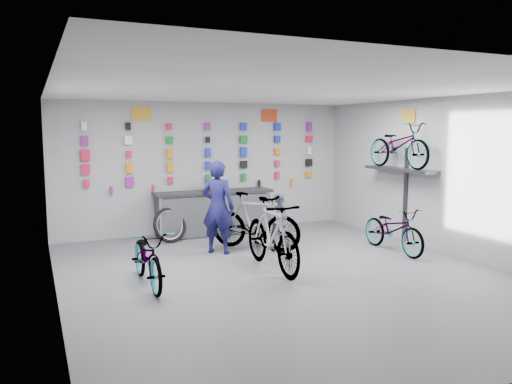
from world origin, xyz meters
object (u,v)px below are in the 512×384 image
bike_center (272,235)px  customer (280,221)px  bike_service (255,221)px  counter (214,213)px  bike_right (394,229)px  clerk (218,207)px  bike_left (148,257)px

bike_center → customer: bearing=59.1°
bike_service → customer: bearing=-46.5°
counter → bike_center: 3.18m
customer → bike_right: bearing=-9.5°
bike_center → bike_right: bike_center is taller
counter → bike_service: 1.73m
clerk → customer: (1.31, -0.08, -0.35)m
bike_right → bike_left: bearing=-177.7°
bike_left → customer: customer is taller
counter → clerk: bearing=-107.0°
bike_right → bike_service: (-2.39, 1.28, 0.12)m
customer → clerk: bearing=-159.0°
bike_center → bike_right: (2.74, 0.19, -0.16)m
bike_left → clerk: clerk is taller
bike_left → bike_service: bearing=30.1°
bike_service → clerk: clerk is taller
bike_left → clerk: (1.67, 1.49, 0.45)m
bike_center → customer: bike_center is taller
counter → bike_left: bearing=-124.7°
bike_right → clerk: size_ratio=0.96×
bike_left → bike_service: bike_service is taller
bike_center → bike_right: bearing=5.0°
bike_service → clerk: bearing=135.4°
bike_left → bike_service: size_ratio=0.89×
counter → bike_right: size_ratio=1.57×
bike_service → customer: bike_service is taller
bike_center → counter: bearing=89.4°
bike_right → clerk: clerk is taller
bike_left → bike_center: bike_center is taller
bike_left → customer: size_ratio=1.54×
clerk → counter: bearing=-65.3°
customer → counter: bearing=138.8°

